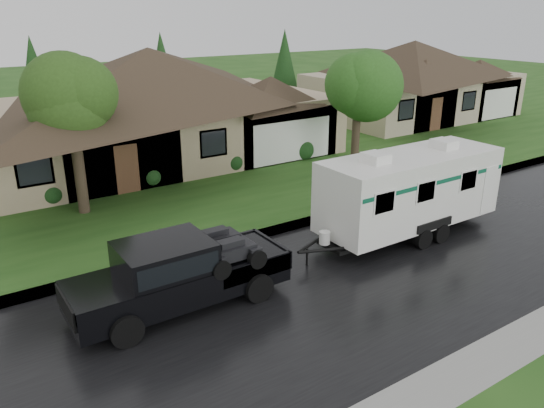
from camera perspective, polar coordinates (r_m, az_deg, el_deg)
The scene contains 11 objects.
ground at distance 16.55m, azimuth -0.33°, elevation -6.93°, with size 140.00×140.00×0.00m, color #214B17.
road at distance 15.12m, azimuth 3.91°, elevation -9.78°, with size 140.00×8.00×0.01m, color black.
curb at distance 18.25m, azimuth -4.24°, elevation -4.02°, with size 140.00×0.50×0.15m, color gray.
lawn at distance 29.43m, azimuth -16.72°, elevation 4.68°, with size 140.00×26.00×0.15m, color #214B17.
house_main at distance 28.39m, azimuth -12.23°, elevation 11.80°, with size 19.44×10.80×6.90m.
house_neighbor at distance 40.61m, azimuth 15.32°, elevation 13.60°, with size 15.12×9.72×6.45m.
tree_left_green at distance 20.77m, azimuth -20.86°, elevation 10.18°, with size 3.69×3.69×6.11m.
tree_right_green at distance 26.09m, azimuth 9.28°, elevation 12.39°, with size 3.44×3.44×5.69m.
shrub_row at distance 24.82m, azimuth -8.37°, elevation 3.88°, with size 13.60×1.00×1.00m.
pickup_truck at distance 14.32m, azimuth -10.29°, elevation -7.19°, with size 5.85×2.22×1.95m.
travel_trailer at distance 18.96m, azimuth 14.62°, elevation 1.63°, with size 7.21×2.53×3.24m.
Camera 1 is at (-8.11, -12.28, 7.58)m, focal length 35.00 mm.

